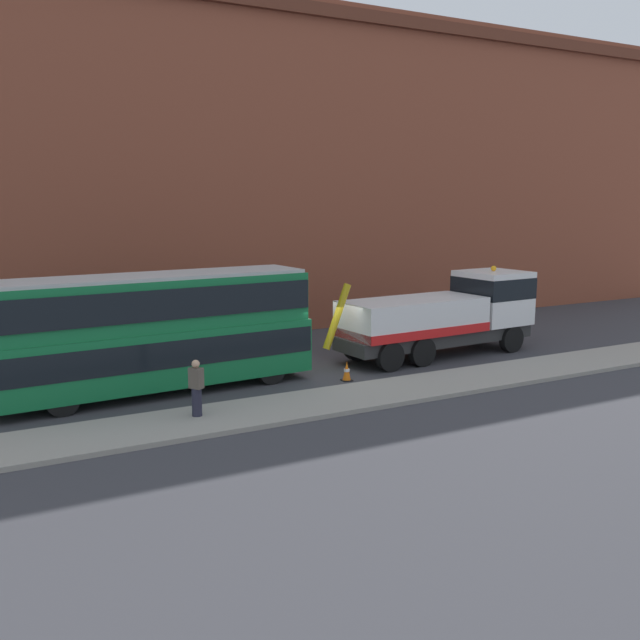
# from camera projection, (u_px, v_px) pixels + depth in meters

# --- Properties ---
(ground_plane) EXTENTS (120.00, 120.00, 0.00)m
(ground_plane) POSITION_uv_depth(u_px,v_px,m) (319.00, 370.00, 27.54)
(ground_plane) COLOR #38383D
(near_kerb) EXTENTS (60.00, 2.80, 0.15)m
(near_kerb) POSITION_uv_depth(u_px,v_px,m) (379.00, 394.00, 23.89)
(near_kerb) COLOR gray
(near_kerb) RESTS_ON ground_plane
(building_facade) EXTENTS (60.00, 1.50, 16.00)m
(building_facade) POSITION_uv_depth(u_px,v_px,m) (234.00, 166.00, 33.43)
(building_facade) COLOR brown
(building_facade) RESTS_ON ground_plane
(recovery_tow_truck) EXTENTS (10.21, 3.16, 3.67)m
(recovery_tow_truck) POSITION_uv_depth(u_px,v_px,m) (446.00, 314.00, 29.91)
(recovery_tow_truck) COLOR #2D2D2D
(recovery_tow_truck) RESTS_ON ground_plane
(double_decker_bus) EXTENTS (11.15, 3.19, 4.06)m
(double_decker_bus) POSITION_uv_depth(u_px,v_px,m) (153.00, 328.00, 23.92)
(double_decker_bus) COLOR #146B38
(double_decker_bus) RESTS_ON ground_plane
(pedestrian_onlooker) EXTENTS (0.43, 0.48, 1.71)m
(pedestrian_onlooker) POSITION_uv_depth(u_px,v_px,m) (196.00, 389.00, 21.04)
(pedestrian_onlooker) COLOR #232333
(pedestrian_onlooker) RESTS_ON near_kerb
(traffic_cone_near_bus) EXTENTS (0.36, 0.36, 0.72)m
(traffic_cone_near_bus) POSITION_uv_depth(u_px,v_px,m) (347.00, 372.00, 25.81)
(traffic_cone_near_bus) COLOR orange
(traffic_cone_near_bus) RESTS_ON ground_plane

